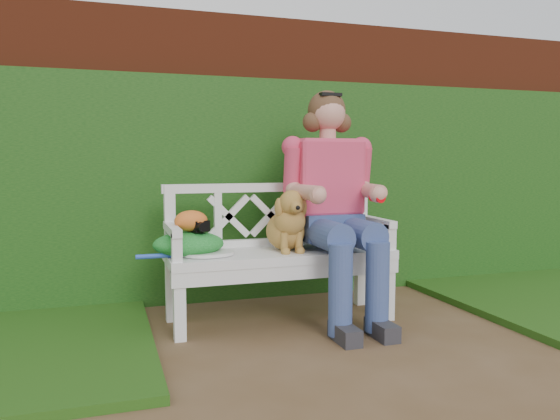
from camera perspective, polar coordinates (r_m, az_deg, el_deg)
name	(u,v)px	position (r m, az deg, el deg)	size (l,w,h in m)	color
ground	(382,368)	(3.00, 10.57, -15.96)	(60.00, 60.00, 0.00)	brown
brick_wall	(273,158)	(4.56, -0.74, 5.50)	(10.00, 0.30, 2.20)	maroon
ivy_hedge	(281,189)	(4.35, 0.13, 2.22)	(10.00, 0.18, 1.70)	#2B5B19
garden_bench	(280,285)	(3.70, 0.00, -7.89)	(1.58, 0.60, 0.48)	white
seated_woman	(330,201)	(3.72, 5.29, 0.90)	(0.68, 0.90, 1.60)	#FE4A45
dog	(287,220)	(3.61, 0.72, -1.03)	(0.28, 0.37, 0.41)	#A56241
tennis_racket	(203,254)	(3.47, -8.05, -4.53)	(0.64, 0.27, 0.03)	silver
green_bag	(189,243)	(3.50, -9.53, -3.45)	(0.45, 0.35, 0.15)	#266D2F
camera_item	(200,226)	(3.47, -8.40, -1.66)	(0.11, 0.08, 0.07)	black
baseball_glove	(191,221)	(3.48, -9.28, -1.13)	(0.21, 0.16, 0.13)	orange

